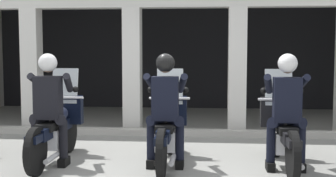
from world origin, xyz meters
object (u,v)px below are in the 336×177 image
(police_officer_left, at_px, (49,100))
(police_officer_right, at_px, (287,102))
(motorcycle_center, at_px, (167,128))
(police_officer_center, at_px, (165,100))
(motorcycle_left, at_px, (56,127))
(motorcycle_right, at_px, (283,130))

(police_officer_left, relative_size, police_officer_right, 1.00)
(police_officer_left, bearing_deg, motorcycle_center, 16.83)
(police_officer_center, bearing_deg, motorcycle_left, 166.32)
(police_officer_left, distance_m, motorcycle_right, 3.31)
(police_officer_center, height_order, police_officer_right, same)
(motorcycle_center, relative_size, motorcycle_right, 1.00)
(motorcycle_left, bearing_deg, police_officer_left, -84.60)
(police_officer_left, height_order, motorcycle_right, police_officer_left)
(police_officer_center, distance_m, motorcycle_right, 1.71)
(motorcycle_right, xyz_separation_m, police_officer_right, (-0.00, -0.28, 0.44))
(police_officer_left, xyz_separation_m, police_officer_right, (3.27, 0.02, 0.00))
(police_officer_left, xyz_separation_m, motorcycle_center, (1.64, 0.32, -0.44))
(police_officer_left, bearing_deg, motorcycle_left, 95.40)
(police_officer_left, xyz_separation_m, police_officer_center, (1.63, 0.04, 0.00))
(motorcycle_left, xyz_separation_m, motorcycle_center, (1.63, 0.04, 0.00))
(police_officer_center, xyz_separation_m, motorcycle_right, (1.64, 0.26, -0.44))
(motorcycle_right, bearing_deg, motorcycle_left, -175.55)
(motorcycle_left, bearing_deg, motorcycle_right, 5.99)
(police_officer_right, bearing_deg, motorcycle_left, 179.48)
(motorcycle_left, relative_size, motorcycle_center, 1.00)
(motorcycle_left, bearing_deg, police_officer_center, -2.83)
(motorcycle_left, relative_size, police_officer_left, 1.29)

